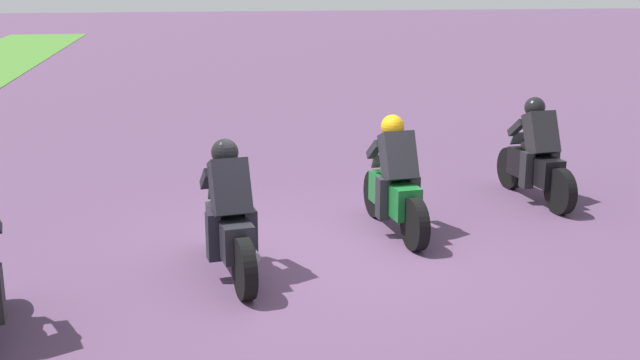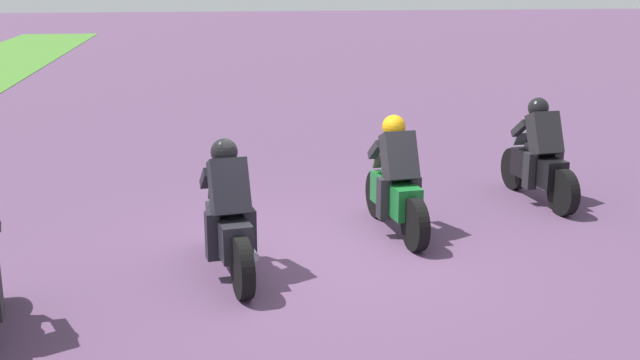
% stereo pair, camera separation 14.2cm
% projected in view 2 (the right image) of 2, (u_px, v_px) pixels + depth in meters
% --- Properties ---
extents(ground_plane, '(120.00, 120.00, 0.00)m').
position_uv_depth(ground_plane, '(324.00, 255.00, 9.36)').
color(ground_plane, '#553958').
extents(rider_lane_a, '(2.04, 0.57, 1.51)m').
position_uv_depth(rider_lane_a, '(539.00, 160.00, 11.43)').
color(rider_lane_a, black).
rests_on(rider_lane_a, ground_plane).
extents(rider_lane_b, '(2.04, 0.57, 1.51)m').
position_uv_depth(rider_lane_b, '(396.00, 186.00, 10.04)').
color(rider_lane_b, black).
rests_on(rider_lane_b, ground_plane).
extents(rider_lane_c, '(2.04, 0.60, 1.51)m').
position_uv_depth(rider_lane_c, '(229.00, 220.00, 8.64)').
color(rider_lane_c, black).
rests_on(rider_lane_c, ground_plane).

